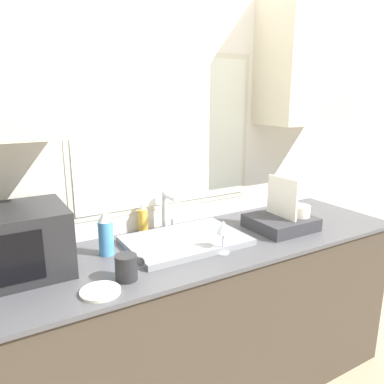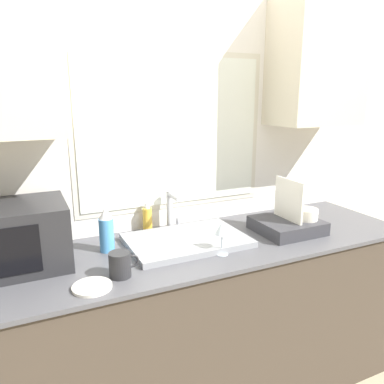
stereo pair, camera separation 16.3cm
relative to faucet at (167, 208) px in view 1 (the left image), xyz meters
name	(u,v)px [view 1 (the left image)]	position (x,y,z in m)	size (l,w,h in m)	color
countertop	(197,322)	(0.04, -0.24, -0.58)	(2.30, 0.67, 0.90)	#42382D
wall_back	(167,137)	(0.04, 0.07, 0.37)	(6.00, 0.38, 2.60)	silver
sink_basin	(186,241)	(0.00, -0.21, -0.11)	(0.58, 0.40, 0.03)	gray
faucet	(167,208)	(0.00, 0.00, 0.00)	(0.08, 0.15, 0.22)	#B7B7BC
microwave	(5,244)	(-0.80, -0.14, 0.01)	(0.48, 0.35, 0.28)	#232326
dish_rack	(283,220)	(0.57, -0.29, -0.08)	(0.33, 0.30, 0.29)	#333338
spray_bottle	(106,233)	(-0.39, -0.14, -0.02)	(0.07, 0.07, 0.22)	#4C99D8
soap_bottle	(143,220)	(-0.13, 0.04, -0.06)	(0.05, 0.05, 0.16)	gold
mug_near_sink	(127,267)	(-0.39, -0.42, -0.07)	(0.12, 0.09, 0.10)	#262628
wine_glass	(223,228)	(0.09, -0.40, -0.01)	(0.07, 0.07, 0.16)	silver
small_plate	(100,291)	(-0.52, -0.47, -0.12)	(0.15, 0.15, 0.01)	silver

